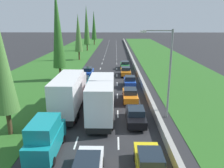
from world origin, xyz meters
The scene contains 22 objects.
ground_plane centered at (0.00, 60.00, 0.00)m, with size 300.00×300.00×0.00m, color #28282B.
grass_verge_left centered at (-12.65, 60.00, 0.02)m, with size 14.00×140.00×0.04m, color #2D6623.
grass_verge_right centered at (14.35, 60.00, 0.02)m, with size 14.00×140.00×0.04m, color #2D6623.
median_barrier centered at (5.70, 60.00, 0.42)m, with size 0.44×120.00×0.85m, color #9E9B93.
lane_markings centered at (0.00, 60.00, 0.01)m, with size 3.64×116.00×0.01m.
yellow_sedan_right_lane centered at (3.74, 11.16, 0.81)m, with size 1.82×4.50×1.64m.
black_sedan_right_lane centered at (3.47, 18.82, 0.81)m, with size 1.82×4.50×1.64m.
orange_sedan_right_lane centered at (3.32, 25.18, 0.81)m, with size 1.82×4.50×1.64m.
teal_van_left_lane centered at (-3.70, 13.41, 1.40)m, with size 1.96×4.90×2.82m.
white_box_truck_left_lane centered at (-3.51, 21.73, 2.18)m, with size 2.46×9.40×4.18m.
teal_sedan_left_lane centered at (-3.48, 31.37, 0.81)m, with size 1.82×4.50×1.64m.
blue_hatchback_right_lane centered at (3.67, 31.54, 0.84)m, with size 1.74×3.90×1.72m.
orange_sedan_right_lane_fifth centered at (3.34, 38.83, 0.81)m, with size 1.82×4.50×1.64m.
blue_sedan_left_lane centered at (-3.58, 38.28, 0.81)m, with size 1.82×4.50×1.64m.
white_box_truck_centre_lane centered at (0.06, 20.36, 2.18)m, with size 2.46×9.40×4.18m.
green_sedan_right_lane centered at (3.45, 44.92, 0.81)m, with size 1.82×4.50×1.64m.
poplar_tree_nearest centered at (-7.82, 16.38, 6.53)m, with size 2.07×2.07×10.95m.
poplar_tree_second centered at (-7.95, 35.48, 8.48)m, with size 2.17×2.17×14.86m.
poplar_tree_third centered at (-8.03, 56.20, 6.85)m, with size 2.09×2.09×11.59m.
poplar_tree_fourth centered at (-8.32, 75.39, 8.54)m, with size 2.17×2.17×14.98m.
poplar_tree_fifth centered at (-7.77, 95.46, 8.15)m, with size 2.15×2.15×14.19m.
street_light_mast centered at (6.54, 20.30, 5.23)m, with size 3.20×0.28×9.00m.
Camera 1 is at (1.49, -1.25, 9.65)m, focal length 35.54 mm.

